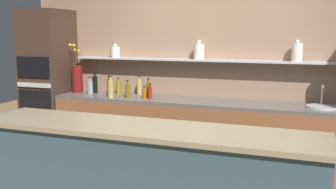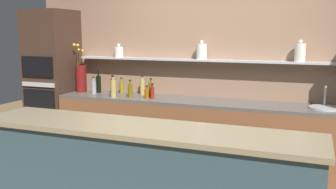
{
  "view_description": "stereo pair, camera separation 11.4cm",
  "coord_description": "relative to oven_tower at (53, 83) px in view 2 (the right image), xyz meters",
  "views": [
    {
      "loc": [
        1.17,
        -3.24,
        1.74
      ],
      "look_at": [
        -0.11,
        0.32,
        1.13
      ],
      "focal_mm": 40.0,
      "sensor_mm": 36.0,
      "label": 1
    },
    {
      "loc": [
        1.28,
        -3.2,
        1.74
      ],
      "look_at": [
        -0.11,
        0.32,
        1.13
      ],
      "focal_mm": 40.0,
      "sensor_mm": 36.0,
      "label": 2
    }
  ],
  "objects": [
    {
      "name": "bottle_oil_9",
      "position": [
        1.57,
        -0.0,
        -0.02
      ],
      "size": [
        0.06,
        0.06,
        0.25
      ],
      "color": "brown",
      "rests_on": "back_counter_unit"
    },
    {
      "name": "bottle_spirit_3",
      "position": [
        1.36,
        0.18,
        -0.01
      ],
      "size": [
        0.07,
        0.07,
        0.25
      ],
      "color": "tan",
      "rests_on": "back_counter_unit"
    },
    {
      "name": "bottle_spirit_5",
      "position": [
        1.11,
        -0.18,
        -0.0
      ],
      "size": [
        0.07,
        0.07,
        0.28
      ],
      "color": "tan",
      "rests_on": "back_counter_unit"
    },
    {
      "name": "bottle_oil_10",
      "position": [
        0.67,
        0.17,
        -0.02
      ],
      "size": [
        0.06,
        0.06,
        0.26
      ],
      "color": "olive",
      "rests_on": "back_counter_unit"
    },
    {
      "name": "bottle_sauce_6",
      "position": [
        1.63,
        -0.08,
        -0.04
      ],
      "size": [
        0.05,
        0.05,
        0.2
      ],
      "color": "maroon",
      "rests_on": "back_counter_unit"
    },
    {
      "name": "bottle_oil_4",
      "position": [
        1.06,
        0.14,
        -0.03
      ],
      "size": [
        0.06,
        0.06,
        0.22
      ],
      "color": "olive",
      "rests_on": "back_counter_unit"
    },
    {
      "name": "bottle_wine_7",
      "position": [
        0.72,
        0.09,
        0.01
      ],
      "size": [
        0.07,
        0.07,
        0.33
      ],
      "color": "black",
      "rests_on": "back_counter_unit"
    },
    {
      "name": "island_counter",
      "position": [
        2.29,
        -1.84,
        -0.53
      ],
      "size": [
        2.83,
        0.61,
        1.02
      ],
      "color": "#334C56",
      "rests_on": "ground_plane"
    },
    {
      "name": "bottle_spirit_0",
      "position": [
        0.95,
        0.08,
        -0.01
      ],
      "size": [
        0.06,
        0.06,
        0.26
      ],
      "color": "#4C2D0C",
      "rests_on": "back_counter_unit"
    },
    {
      "name": "bottle_sauce_8",
      "position": [
        1.56,
        -0.11,
        -0.05
      ],
      "size": [
        0.06,
        0.06,
        0.17
      ],
      "color": "#9E4C0A",
      "rests_on": "back_counter_unit"
    },
    {
      "name": "bottle_spirit_1",
      "position": [
        0.71,
        -0.02,
        -0.02
      ],
      "size": [
        0.07,
        0.07,
        0.24
      ],
      "color": "gray",
      "rests_on": "back_counter_unit"
    },
    {
      "name": "back_counter_unit",
      "position": [
        2.19,
        0.0,
        -0.58
      ],
      "size": [
        3.72,
        0.62,
        0.92
      ],
      "color": "brown",
      "rests_on": "ground_plane"
    },
    {
      "name": "bottle_oil_2",
      "position": [
        1.32,
        -0.11,
        -0.03
      ],
      "size": [
        0.06,
        0.06,
        0.23
      ],
      "color": "brown",
      "rests_on": "back_counter_unit"
    },
    {
      "name": "sink_fixture",
      "position": [
        3.69,
        0.01,
        -0.1
      ],
      "size": [
        0.34,
        0.34,
        0.25
      ],
      "color": "#B7B7BC",
      "rests_on": "back_counter_unit"
    },
    {
      "name": "back_wall_unit",
      "position": [
        2.29,
        0.36,
        0.26
      ],
      "size": [
        5.2,
        0.28,
        2.6
      ],
      "color": "#937056",
      "rests_on": "ground_plane"
    },
    {
      "name": "flower_vase",
      "position": [
        0.45,
        0.06,
        0.08
      ],
      "size": [
        0.17,
        0.15,
        0.69
      ],
      "color": "maroon",
      "rests_on": "back_counter_unit"
    },
    {
      "name": "oven_tower",
      "position": [
        0.0,
        0.0,
        0.0
      ],
      "size": [
        0.62,
        0.64,
        2.08
      ],
      "color": "#3D281E",
      "rests_on": "ground_plane"
    }
  ]
}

